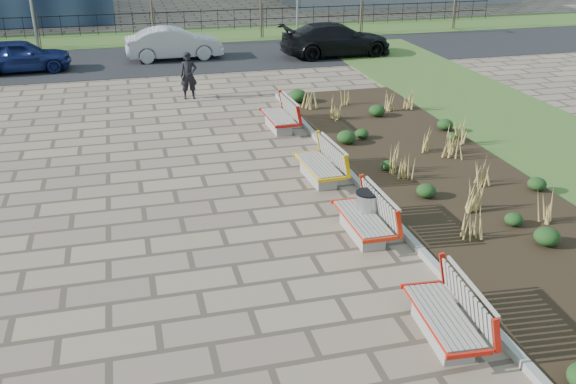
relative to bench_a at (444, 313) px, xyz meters
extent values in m
plane|color=#7E6A56|center=(-3.00, 1.64, -0.50)|extent=(120.00, 120.00, 0.00)
cube|color=black|center=(3.25, 6.64, -0.45)|extent=(4.50, 18.00, 0.10)
cube|color=gray|center=(0.92, 6.64, -0.42)|extent=(0.16, 18.00, 0.15)
cube|color=#33511E|center=(-3.00, 29.64, -0.48)|extent=(80.00, 5.00, 0.04)
cube|color=black|center=(-3.00, 23.64, -0.49)|extent=(80.00, 7.00, 0.02)
cylinder|color=#B2B2B7|center=(0.25, 4.21, -0.06)|extent=(0.54, 0.54, 0.87)
imported|color=black|center=(-2.41, 16.27, 0.40)|extent=(0.66, 0.43, 1.79)
imported|color=#111B4C|center=(-9.19, 22.56, 0.25)|extent=(4.37, 1.96, 1.46)
imported|color=#929398|center=(-2.30, 23.56, 0.28)|extent=(4.65, 1.77, 1.51)
imported|color=black|center=(5.54, 22.35, 0.32)|extent=(5.57, 2.40, 1.60)
camera|label=1|loc=(-4.79, -8.08, 6.19)|focal=40.00mm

